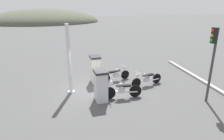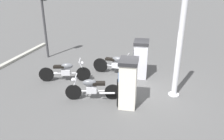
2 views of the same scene
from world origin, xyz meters
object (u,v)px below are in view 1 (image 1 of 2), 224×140
Objects in this scene: fuel_pump_near at (101,85)px; motorcycle_far_pump at (116,74)px; fuel_pump_far at (95,69)px; motorcycle_extra at (146,79)px; motorcycle_near_pump at (122,89)px; roadside_traffic_light at (213,53)px; canopy_support_pole at (69,61)px.

fuel_pump_near reaches higher than motorcycle_far_pump.
motorcycle_far_pump is (1.31, 2.50, -0.37)m from fuel_pump_near.
fuel_pump_near is 2.85m from motorcycle_far_pump.
motorcycle_extra is (2.94, -1.16, -0.40)m from fuel_pump_far.
fuel_pump_far is 3.18m from motorcycle_extra.
motorcycle_near_pump reaches higher than motorcycle_far_pump.
fuel_pump_far is (0.00, 2.53, 0.03)m from fuel_pump_near.
fuel_pump_far is 0.82× the size of motorcycle_near_pump.
fuel_pump_near is 0.85× the size of motorcycle_far_pump.
fuel_pump_far reaches higher than motorcycle_far_pump.
roadside_traffic_light reaches higher than motorcycle_far_pump.
motorcycle_far_pump is at bearing 145.25° from motorcycle_extra.
motorcycle_near_pump is at bearing -94.76° from motorcycle_far_pump.
motorcycle_near_pump is (1.11, 0.05, -0.34)m from fuel_pump_near.
motorcycle_extra is at bearing -21.55° from fuel_pump_far.
fuel_pump_near is 0.79× the size of motorcycle_near_pump.
motorcycle_extra is (1.62, -1.13, -0.00)m from motorcycle_far_pump.
canopy_support_pole reaches higher than fuel_pump_far.
canopy_support_pole reaches higher than motorcycle_far_pump.
fuel_pump_far is 0.82× the size of motorcycle_extra.
fuel_pump_far reaches higher than motorcycle_near_pump.
fuel_pump_near is 3.26m from motorcycle_extra.
fuel_pump_far is at bearing 90.00° from fuel_pump_near.
motorcycle_near_pump is (1.11, -2.48, -0.37)m from fuel_pump_far.
motorcycle_far_pump is at bearing 62.29° from fuel_pump_near.
fuel_pump_near is at bearing 168.22° from roadside_traffic_light.
fuel_pump_far is at bearing 158.45° from motorcycle_extra.
motorcycle_near_pump is at bearing -25.88° from canopy_support_pole.
motorcycle_far_pump is at bearing 22.50° from canopy_support_pole.
fuel_pump_near is at bearing -154.97° from motorcycle_extra.
motorcycle_far_pump is 0.52× the size of roadside_traffic_light.
motorcycle_far_pump is 1.98m from motorcycle_extra.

